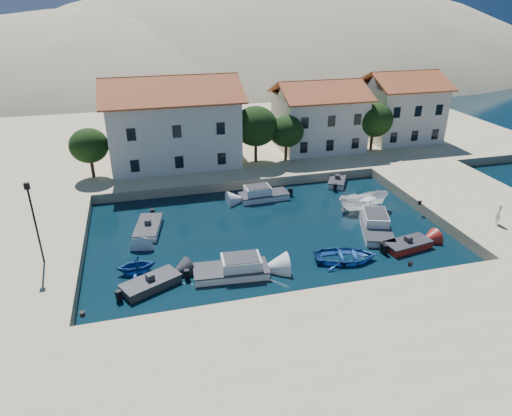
# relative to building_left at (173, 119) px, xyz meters

# --- Properties ---
(ground) EXTENTS (400.00, 400.00, 0.00)m
(ground) POSITION_rel_building_left_xyz_m (6.00, -28.00, -5.94)
(ground) COLOR black
(ground) RESTS_ON ground
(quay_south) EXTENTS (52.00, 12.00, 1.00)m
(quay_south) POSITION_rel_building_left_xyz_m (6.00, -34.00, -5.44)
(quay_south) COLOR beige
(quay_south) RESTS_ON ground
(quay_east) EXTENTS (11.00, 20.00, 1.00)m
(quay_east) POSITION_rel_building_left_xyz_m (26.50, -18.00, -5.44)
(quay_east) COLOR beige
(quay_east) RESTS_ON ground
(quay_west) EXTENTS (8.00, 20.00, 1.00)m
(quay_west) POSITION_rel_building_left_xyz_m (-13.00, -18.00, -5.44)
(quay_west) COLOR beige
(quay_west) RESTS_ON ground
(quay_north) EXTENTS (80.00, 36.00, 1.00)m
(quay_north) POSITION_rel_building_left_xyz_m (8.00, 10.00, -5.44)
(quay_north) COLOR beige
(quay_north) RESTS_ON ground
(hills) EXTENTS (254.00, 176.00, 99.00)m
(hills) POSITION_rel_building_left_xyz_m (26.64, 95.62, -29.34)
(hills) COLOR tan
(hills) RESTS_ON ground
(building_left) EXTENTS (14.70, 9.45, 9.70)m
(building_left) POSITION_rel_building_left_xyz_m (0.00, 0.00, 0.00)
(building_left) COLOR beige
(building_left) RESTS_ON quay_north
(building_mid) EXTENTS (10.50, 8.40, 8.30)m
(building_mid) POSITION_rel_building_left_xyz_m (18.00, 1.00, -0.71)
(building_mid) COLOR beige
(building_mid) RESTS_ON quay_north
(building_right) EXTENTS (9.45, 8.40, 8.80)m
(building_right) POSITION_rel_building_left_xyz_m (30.00, 2.00, -0.46)
(building_right) COLOR beige
(building_right) RESTS_ON quay_north
(trees) EXTENTS (37.30, 5.30, 6.45)m
(trees) POSITION_rel_building_left_xyz_m (10.51, -2.54, -1.10)
(trees) COLOR #382314
(trees) RESTS_ON quay_north
(lamppost) EXTENTS (0.35, 0.25, 6.22)m
(lamppost) POSITION_rel_building_left_xyz_m (-11.50, -20.00, -1.18)
(lamppost) COLOR black
(lamppost) RESTS_ON quay_west
(bollards) EXTENTS (29.36, 9.56, 0.30)m
(bollards) POSITION_rel_building_left_xyz_m (8.80, -24.13, -4.79)
(bollards) COLOR black
(bollards) RESTS_ON ground
(motorboat_grey_sw) EXTENTS (4.47, 3.46, 1.25)m
(motorboat_grey_sw) POSITION_rel_building_left_xyz_m (-4.15, -23.64, -5.64)
(motorboat_grey_sw) COLOR #303135
(motorboat_grey_sw) RESTS_ON ground
(cabin_cruiser_south) EXTENTS (5.64, 2.77, 1.60)m
(cabin_cruiser_south) POSITION_rel_building_left_xyz_m (1.62, -23.58, -5.46)
(cabin_cruiser_south) COLOR white
(cabin_cruiser_south) RESTS_ON ground
(rowboat_south) EXTENTS (5.42, 4.36, 1.00)m
(rowboat_south) POSITION_rel_building_left_xyz_m (10.61, -23.80, -5.94)
(rowboat_south) COLOR #1B4895
(rowboat_south) RESTS_ON ground
(motorboat_red_se) EXTENTS (4.14, 2.39, 1.25)m
(motorboat_red_se) POSITION_rel_building_left_xyz_m (16.26, -23.35, -5.64)
(motorboat_red_se) COLOR maroon
(motorboat_red_se) RESTS_ON ground
(cabin_cruiser_east) EXTENTS (4.18, 6.25, 1.60)m
(cabin_cruiser_east) POSITION_rel_building_left_xyz_m (15.17, -20.16, -5.46)
(cabin_cruiser_east) COLOR white
(cabin_cruiser_east) RESTS_ON ground
(boat_east) EXTENTS (4.98, 2.02, 1.90)m
(boat_east) POSITION_rel_building_left_xyz_m (16.04, -15.86, -5.94)
(boat_east) COLOR white
(boat_east) RESTS_ON ground
(motorboat_white_ne) EXTENTS (3.25, 3.95, 1.25)m
(motorboat_white_ne) POSITION_rel_building_left_xyz_m (16.44, -9.05, -5.64)
(motorboat_white_ne) COLOR white
(motorboat_white_ne) RESTS_ON ground
(rowboat_west) EXTENTS (3.00, 2.64, 1.50)m
(rowboat_west) POSITION_rel_building_left_xyz_m (-5.08, -21.42, -5.94)
(rowboat_west) COLOR #1B4895
(rowboat_west) RESTS_ON ground
(motorboat_white_west) EXTENTS (2.82, 4.78, 1.25)m
(motorboat_white_west) POSITION_rel_building_left_xyz_m (-3.92, -14.93, -5.64)
(motorboat_white_west) COLOR white
(motorboat_white_west) RESTS_ON ground
(cabin_cruiser_north) EXTENTS (4.97, 2.29, 1.60)m
(cabin_cruiser_north) POSITION_rel_building_left_xyz_m (7.65, -10.92, -5.46)
(cabin_cruiser_north) COLOR white
(cabin_cruiser_north) RESTS_ON ground
(pedestrian) EXTENTS (0.79, 0.73, 1.80)m
(pedestrian) POSITION_rel_building_left_xyz_m (24.71, -23.15, -4.03)
(pedestrian) COLOR silver
(pedestrian) RESTS_ON quay_east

